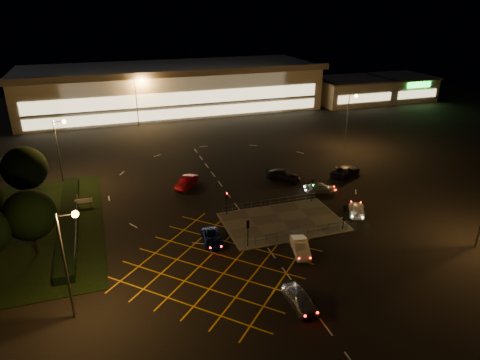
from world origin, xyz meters
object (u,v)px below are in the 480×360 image
object	(u,v)px
signal_se	(344,212)
car_right_silver	(320,188)
signal_nw	(227,198)
car_near_silver	(300,299)
car_queue_white	(301,247)
car_approach_white	(357,209)
signal_sw	(248,228)
car_left_blue	(212,238)
car_east_grey	(346,171)
car_far_dkgrey	(283,175)
signal_ne	(313,186)
car_circ_red	(187,182)

from	to	relation	value
signal_se	car_right_silver	size ratio (longest dim) A/B	0.73
signal_nw	car_near_silver	distance (m)	18.94
car_queue_white	car_approach_white	distance (m)	12.42
signal_sw	car_left_blue	distance (m)	4.41
signal_nw	car_east_grey	bearing A→B (deg)	17.90
car_far_dkgrey	car_east_grey	xyz separation A→B (m)	(9.98, -1.36, -0.00)
signal_sw	signal_nw	size ratio (longest dim) A/B	1.00
car_left_blue	signal_se	bearing A→B (deg)	-2.84
car_near_silver	car_left_blue	distance (m)	13.69
signal_ne	car_queue_white	xyz separation A→B (m)	(-7.03, -10.99, -1.64)
signal_se	car_east_grey	distance (m)	17.76
car_near_silver	car_circ_red	distance (m)	29.47
signal_nw	car_queue_white	bearing A→B (deg)	-65.67
car_circ_red	car_east_grey	world-z (taller)	car_circ_red
car_east_grey	signal_nw	bearing A→B (deg)	79.67
car_approach_white	signal_nw	bearing A→B (deg)	12.79
car_queue_white	car_left_blue	world-z (taller)	car_queue_white
car_near_silver	car_circ_red	size ratio (longest dim) A/B	0.92
car_near_silver	car_far_dkgrey	distance (m)	29.08
car_queue_white	car_east_grey	size ratio (longest dim) A/B	0.79
car_circ_red	car_east_grey	bearing A→B (deg)	29.61
car_circ_red	car_far_dkgrey	bearing A→B (deg)	29.46
signal_nw	car_right_silver	world-z (taller)	signal_nw
signal_nw	car_far_dkgrey	xyz separation A→B (m)	(11.51, 8.30, -1.60)
signal_nw	signal_ne	world-z (taller)	same
car_near_silver	car_far_dkgrey	xyz separation A→B (m)	(10.45, 27.13, 0.02)
signal_ne	car_near_silver	distance (m)	21.85
car_approach_white	car_left_blue	bearing A→B (deg)	33.08
car_far_dkgrey	car_circ_red	world-z (taller)	car_circ_red
car_right_silver	car_east_grey	distance (m)	8.22
car_queue_white	car_far_dkgrey	size ratio (longest dim) A/B	0.83
signal_se	car_east_grey	world-z (taller)	signal_se
signal_sw	car_near_silver	world-z (taller)	signal_sw
signal_se	car_queue_white	bearing A→B (deg)	23.15
signal_ne	car_left_blue	world-z (taller)	signal_ne
signal_ne	car_east_grey	bearing A→B (deg)	36.18
signal_nw	car_queue_white	size ratio (longest dim) A/B	0.72
car_right_silver	car_east_grey	world-z (taller)	car_east_grey
car_left_blue	car_approach_white	bearing A→B (deg)	7.63
signal_sw	car_circ_red	size ratio (longest dim) A/B	0.65
car_near_silver	car_east_grey	size ratio (longest dim) A/B	0.80
signal_sw	car_far_dkgrey	world-z (taller)	signal_sw
signal_ne	car_circ_red	size ratio (longest dim) A/B	0.65
car_left_blue	car_circ_red	world-z (taller)	car_circ_red
signal_nw	car_east_grey	world-z (taller)	signal_nw
car_left_blue	car_circ_red	size ratio (longest dim) A/B	0.95
signal_sw	signal_nw	distance (m)	7.99
car_left_blue	car_approach_white	world-z (taller)	car_approach_white
signal_nw	car_circ_red	size ratio (longest dim) A/B	0.65
signal_ne	car_right_silver	xyz separation A→B (m)	(2.60, 2.45, -1.63)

